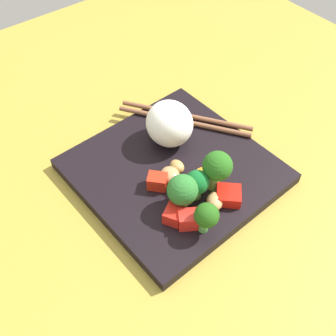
# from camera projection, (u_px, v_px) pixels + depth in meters

# --- Properties ---
(ground_plane) EXTENTS (1.10, 1.10, 0.02)m
(ground_plane) POSITION_uv_depth(u_px,v_px,m) (174.00, 179.00, 0.63)
(ground_plane) COLOR olive
(square_plate) EXTENTS (0.28, 0.28, 0.02)m
(square_plate) POSITION_uv_depth(u_px,v_px,m) (174.00, 171.00, 0.62)
(square_plate) COLOR black
(square_plate) RESTS_ON ground_plane
(rice_mound) EXTENTS (0.09, 0.08, 0.07)m
(rice_mound) POSITION_uv_depth(u_px,v_px,m) (169.00, 124.00, 0.62)
(rice_mound) COLOR white
(rice_mound) RESTS_ON square_plate
(broccoli_floret_0) EXTENTS (0.03, 0.03, 0.05)m
(broccoli_floret_0) POSITION_uv_depth(u_px,v_px,m) (197.00, 183.00, 0.55)
(broccoli_floret_0) COLOR #5D9F45
(broccoli_floret_0) RESTS_ON square_plate
(broccoli_floret_1) EXTENTS (0.04, 0.04, 0.07)m
(broccoli_floret_1) POSITION_uv_depth(u_px,v_px,m) (217.00, 167.00, 0.55)
(broccoli_floret_1) COLOR #83AD52
(broccoli_floret_1) RESTS_ON square_plate
(broccoli_floret_2) EXTENTS (0.03, 0.03, 0.05)m
(broccoli_floret_2) POSITION_uv_depth(u_px,v_px,m) (206.00, 216.00, 0.52)
(broccoli_floret_2) COLOR #549F44
(broccoli_floret_2) RESTS_ON square_plate
(broccoli_floret_3) EXTENTS (0.04, 0.04, 0.06)m
(broccoli_floret_3) POSITION_uv_depth(u_px,v_px,m) (182.00, 191.00, 0.54)
(broccoli_floret_3) COLOR #599C46
(broccoli_floret_3) RESTS_ON square_plate
(carrot_slice_0) EXTENTS (0.03, 0.03, 0.01)m
(carrot_slice_0) POSITION_uv_depth(u_px,v_px,m) (203.00, 214.00, 0.55)
(carrot_slice_0) COLOR orange
(carrot_slice_0) RESTS_ON square_plate
(carrot_slice_1) EXTENTS (0.03, 0.03, 0.01)m
(carrot_slice_1) POSITION_uv_depth(u_px,v_px,m) (203.00, 175.00, 0.60)
(carrot_slice_1) COLOR orange
(carrot_slice_1) RESTS_ON square_plate
(carrot_slice_2) EXTENTS (0.05, 0.05, 0.01)m
(carrot_slice_2) POSITION_uv_depth(u_px,v_px,m) (195.00, 183.00, 0.59)
(carrot_slice_2) COLOR orange
(carrot_slice_2) RESTS_ON square_plate
(pepper_chunk_0) EXTENTS (0.02, 0.02, 0.01)m
(pepper_chunk_0) POSITION_uv_depth(u_px,v_px,m) (178.00, 188.00, 0.58)
(pepper_chunk_0) COLOR red
(pepper_chunk_0) RESTS_ON square_plate
(pepper_chunk_1) EXTENTS (0.03, 0.03, 0.02)m
(pepper_chunk_1) POSITION_uv_depth(u_px,v_px,m) (188.00, 220.00, 0.54)
(pepper_chunk_1) COLOR red
(pepper_chunk_1) RESTS_ON square_plate
(pepper_chunk_2) EXTENTS (0.03, 0.03, 0.02)m
(pepper_chunk_2) POSITION_uv_depth(u_px,v_px,m) (174.00, 215.00, 0.54)
(pepper_chunk_2) COLOR red
(pepper_chunk_2) RESTS_ON square_plate
(pepper_chunk_3) EXTENTS (0.03, 0.03, 0.02)m
(pepper_chunk_3) POSITION_uv_depth(u_px,v_px,m) (157.00, 181.00, 0.58)
(pepper_chunk_3) COLOR red
(pepper_chunk_3) RESTS_ON square_plate
(pepper_chunk_4) EXTENTS (0.05, 0.05, 0.02)m
(pepper_chunk_4) POSITION_uv_depth(u_px,v_px,m) (229.00, 195.00, 0.57)
(pepper_chunk_4) COLOR red
(pepper_chunk_4) RESTS_ON square_plate
(chicken_piece_0) EXTENTS (0.04, 0.04, 0.02)m
(chicken_piece_0) POSITION_uv_depth(u_px,v_px,m) (216.00, 201.00, 0.56)
(chicken_piece_0) COLOR tan
(chicken_piece_0) RESTS_ON square_plate
(chicken_piece_1) EXTENTS (0.03, 0.02, 0.02)m
(chicken_piece_1) POSITION_uv_depth(u_px,v_px,m) (178.00, 166.00, 0.60)
(chicken_piece_1) COLOR #AD8748
(chicken_piece_1) RESTS_ON square_plate
(chicken_piece_2) EXTENTS (0.04, 0.03, 0.02)m
(chicken_piece_2) POSITION_uv_depth(u_px,v_px,m) (170.00, 175.00, 0.59)
(chicken_piece_2) COLOR tan
(chicken_piece_2) RESTS_ON square_plate
(chopstick_pair) EXTENTS (0.20, 0.15, 0.01)m
(chopstick_pair) POSITION_uv_depth(u_px,v_px,m) (185.00, 118.00, 0.68)
(chopstick_pair) COLOR brown
(chopstick_pair) RESTS_ON square_plate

